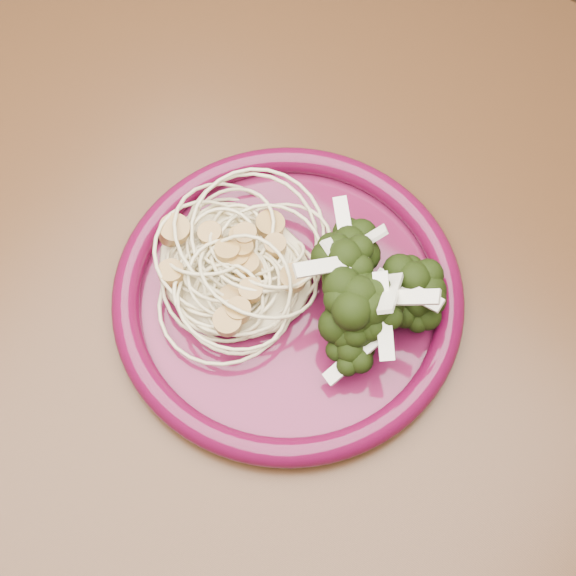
{
  "coord_description": "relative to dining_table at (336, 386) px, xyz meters",
  "views": [
    {
      "loc": [
        0.11,
        -0.2,
        1.29
      ],
      "look_at": [
        -0.05,
        0.0,
        0.77
      ],
      "focal_mm": 50.0,
      "sensor_mm": 36.0,
      "label": 1
    }
  ],
  "objects": [
    {
      "name": "scallop_cluster",
      "position": [
        -0.1,
        -0.01,
        0.15
      ],
      "size": [
        0.13,
        0.13,
        0.04
      ],
      "primitive_type": null,
      "rotation": [
        0.0,
        0.0,
        0.19
      ],
      "color": "#AA7E39",
      "rests_on": "spaghetti_pile"
    },
    {
      "name": "spaghetti_pile",
      "position": [
        -0.1,
        -0.01,
        0.12
      ],
      "size": [
        0.14,
        0.13,
        0.03
      ],
      "primitive_type": "ellipsoid",
      "rotation": [
        0.0,
        0.0,
        0.19
      ],
      "color": "beige",
      "rests_on": "dinner_plate"
    },
    {
      "name": "broccoli_pile",
      "position": [
        0.0,
        0.01,
        0.13
      ],
      "size": [
        0.11,
        0.15,
        0.05
      ],
      "primitive_type": "ellipsoid",
      "rotation": [
        0.0,
        0.0,
        0.19
      ],
      "color": "black",
      "rests_on": "dinner_plate"
    },
    {
      "name": "dinner_plate",
      "position": [
        -0.05,
        0.0,
        0.11
      ],
      "size": [
        0.3,
        0.3,
        0.02
      ],
      "rotation": [
        0.0,
        0.0,
        0.19
      ],
      "color": "#520F2A",
      "rests_on": "dining_table"
    },
    {
      "name": "dining_table",
      "position": [
        0.0,
        0.0,
        0.0
      ],
      "size": [
        1.2,
        0.8,
        0.75
      ],
      "color": "#472814",
      "rests_on": "ground"
    },
    {
      "name": "onion_garnish",
      "position": [
        0.0,
        0.01,
        0.16
      ],
      "size": [
        0.08,
        0.1,
        0.05
      ],
      "primitive_type": null,
      "rotation": [
        0.0,
        0.0,
        0.19
      ],
      "color": "beige",
      "rests_on": "broccoli_pile"
    }
  ]
}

